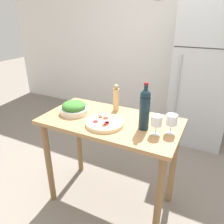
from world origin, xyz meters
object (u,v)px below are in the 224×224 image
refrigerator (203,76)px  wine_bottle (145,109)px  wine_glass_near (157,121)px  wine_glass_far (172,121)px  pepper_mill (116,98)px  salad_bowl (74,108)px  homemade_pizza (105,123)px

refrigerator → wine_bottle: bearing=-98.8°
wine_glass_near → wine_bottle: bearing=159.5°
wine_glass_far → pepper_mill: pepper_mill is taller
wine_glass_near → salad_bowl: bearing=177.0°
refrigerator → salad_bowl: bearing=-118.3°
refrigerator → homemade_pizza: refrigerator is taller
wine_glass_far → pepper_mill: 0.58m
salad_bowl → homemade_pizza: bearing=-12.4°
wine_bottle → wine_glass_near: wine_bottle is taller
wine_glass_near → pepper_mill: bearing=150.0°
wine_glass_near → wine_glass_far: 0.11m
refrigerator → wine_glass_near: bearing=-95.1°
refrigerator → wine_glass_near: 1.75m
wine_bottle → wine_glass_near: size_ratio=2.46×
wine_glass_near → salad_bowl: 0.76m
wine_glass_near → pepper_mill: 0.52m
wine_glass_far → homemade_pizza: size_ratio=0.49×
wine_glass_far → homemade_pizza: bearing=-168.8°
refrigerator → wine_bottle: (-0.26, -1.70, 0.12)m
salad_bowl → wine_bottle: bearing=0.1°
salad_bowl → pepper_mill: bearing=35.4°
pepper_mill → salad_bowl: bearing=-144.6°
homemade_pizza → wine_glass_far: bearing=11.2°
wine_bottle → homemade_pizza: wine_bottle is taller
pepper_mill → wine_glass_near: bearing=-30.0°
wine_bottle → wine_glass_near: bearing=-20.5°
wine_bottle → salad_bowl: size_ratio=1.48×
wine_bottle → pepper_mill: bearing=147.3°
wine_bottle → salad_bowl: wine_bottle is taller
wine_bottle → wine_glass_far: size_ratio=2.46×
wine_glass_far → salad_bowl: size_ratio=0.60×
wine_glass_near → pepper_mill: pepper_mill is taller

